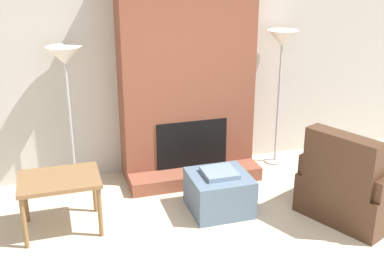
% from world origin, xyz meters
% --- Properties ---
extents(wall_back, '(7.60, 0.06, 2.60)m').
position_xyz_m(wall_back, '(0.00, 2.77, 1.30)').
color(wall_back, '#BCB7AD').
rests_on(wall_back, ground_plane).
extents(fireplace, '(1.57, 0.75, 2.60)m').
position_xyz_m(fireplace, '(0.00, 2.51, 1.24)').
color(fireplace, brown).
rests_on(fireplace, ground_plane).
extents(ottoman, '(0.61, 0.60, 0.46)m').
position_xyz_m(ottoman, '(0.05, 1.48, 0.21)').
color(ottoman, slate).
rests_on(ottoman, ground_plane).
extents(armchair, '(1.13, 1.17, 0.96)m').
position_xyz_m(armchair, '(1.29, 0.98, 0.30)').
color(armchair, '#422819').
rests_on(armchair, ground_plane).
extents(side_table, '(0.76, 0.57, 0.55)m').
position_xyz_m(side_table, '(-1.55, 1.59, 0.48)').
color(side_table, brown).
rests_on(side_table, ground_plane).
extents(floor_lamp_left, '(0.38, 0.38, 1.64)m').
position_xyz_m(floor_lamp_left, '(-1.36, 2.47, 1.44)').
color(floor_lamp_left, '#ADADB2').
rests_on(floor_lamp_left, ground_plane).
extents(floor_lamp_right, '(0.38, 0.38, 1.70)m').
position_xyz_m(floor_lamp_right, '(1.18, 2.47, 1.50)').
color(floor_lamp_right, '#ADADB2').
rests_on(floor_lamp_right, ground_plane).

